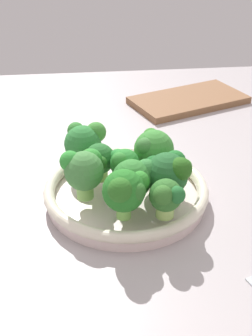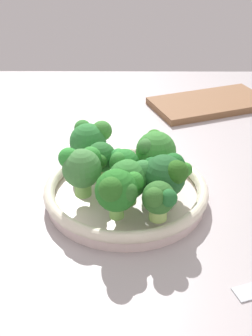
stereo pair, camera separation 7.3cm
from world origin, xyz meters
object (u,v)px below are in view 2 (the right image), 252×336
bowl (126,192)px  broccoli_floret_8 (155,151)px  cutting_board (209,103)px  broccoli_floret_0 (177,172)px  broccoli_floret_3 (82,167)px  broccoli_floret_7 (130,179)px  broccoli_floret_9 (165,175)px  broccoli_floret_4 (100,158)px  broccoli_floret_6 (159,199)px  broccoli_floret_5 (123,164)px  broccoli_floret_2 (117,191)px  broccoli_floret_1 (89,140)px

bowl → broccoli_floret_8: size_ratio=3.33×
cutting_board → bowl: bearing=63.7°
broccoli_floret_0 → bowl: bearing=-8.9°
broccoli_floret_3 → broccoli_floret_7: broccoli_floret_3 is taller
broccoli_floret_8 → broccoli_floret_9: broccoli_floret_8 is taller
bowl → broccoli_floret_7: size_ratio=3.80×
bowl → broccoli_floret_3: broccoli_floret_3 is taller
bowl → broccoli_floret_3: size_ratio=3.48×
broccoli_floret_4 → broccoli_floret_7: (-4.98, 7.05, 0.39)cm
broccoli_floret_7 → cutting_board: 49.86cm
broccoli_floret_6 → broccoli_floret_9: bearing=-103.1°
broccoli_floret_0 → broccoli_floret_4: (12.35, -2.98, 0.72)cm
broccoli_floret_6 → cutting_board: 52.45cm
broccoli_floret_0 → broccoli_floret_6: 9.03cm
broccoli_floret_4 → broccoli_floret_5: bearing=146.5°
broccoli_floret_9 → bowl: bearing=-36.9°
cutting_board → broccoli_floret_2: bearing=66.8°
broccoli_floret_1 → broccoli_floret_5: (-5.98, 8.74, 0.29)cm
bowl → cutting_board: bearing=-116.3°
broccoli_floret_2 → broccoli_floret_6: size_ratio=1.25×
broccoli_floret_7 → cutting_board: (-19.23, -45.51, -6.74)cm
bowl → broccoli_floret_4: broccoli_floret_4 is taller
broccoli_floret_6 → broccoli_floret_7: 5.92cm
broccoli_floret_3 → broccoli_floret_7: 7.90cm
broccoli_floret_1 → broccoli_floret_5: size_ratio=1.08×
broccoli_floret_5 → broccoli_floret_8: (-5.13, -3.17, 0.53)cm
broccoli_floret_1 → broccoli_floret_8: broccoli_floret_8 is taller
broccoli_floret_7 → broccoli_floret_8: (-4.03, -7.64, 0.67)cm
bowl → broccoli_floret_8: broccoli_floret_8 is taller
broccoli_floret_2 → broccoli_floret_8: broccoli_floret_8 is taller
broccoli_floret_4 → broccoli_floret_7: 8.64cm
bowl → broccoli_floret_9: broccoli_floret_9 is taller
broccoli_floret_7 → cutting_board: bearing=-112.9°
broccoli_floret_6 → bowl: bearing=-64.0°
broccoli_floret_2 → broccoli_floret_8: size_ratio=0.94×
broccoli_floret_2 → broccoli_floret_5: bearing=-95.8°
broccoli_floret_3 → broccoli_floret_6: 13.43cm
broccoli_floret_4 → cutting_board: bearing=-122.2°
broccoli_floret_7 → broccoli_floret_1: bearing=-61.8°
broccoli_floret_5 → broccoli_floret_9: broccoli_floret_9 is taller
broccoli_floret_1 → broccoli_floret_9: (-12.31, 12.34, 0.47)cm
broccoli_floret_7 → cutting_board: broccoli_floret_7 is taller
broccoli_floret_2 → broccoli_floret_3: size_ratio=0.99×
bowl → broccoli_floret_3: bearing=22.0°
broccoli_floret_3 → broccoli_floret_8: 12.54cm
broccoli_floret_4 → broccoli_floret_1: bearing=-71.2°
broccoli_floret_4 → broccoli_floret_5: size_ratio=0.94×
broccoli_floret_8 → broccoli_floret_9: size_ratio=1.06×
bowl → broccoli_floret_9: size_ratio=3.53×
bowl → broccoli_floret_8: 8.34cm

